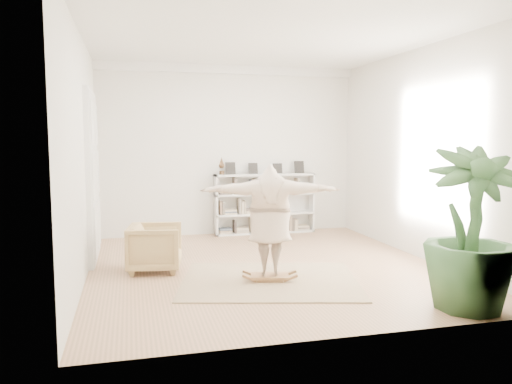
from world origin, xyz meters
TOP-DOWN VIEW (x-y plane):
  - floor at (0.00, 0.00)m, footprint 6.00×6.00m
  - room_shell at (0.00, 2.94)m, footprint 6.00×6.00m
  - doors at (-2.70, 1.30)m, footprint 0.09×1.78m
  - bookshelf at (0.74, 2.82)m, footprint 2.20×0.35m
  - armchair at (-1.73, 0.17)m, footprint 0.92×0.90m
  - rug at (-0.16, -0.83)m, footprint 2.91×2.55m
  - rocker_board at (-0.16, -0.83)m, footprint 0.60×0.45m
  - person at (-0.16, -0.83)m, footprint 2.03×0.99m
  - houseplant at (1.84, -2.55)m, footprint 1.32×1.32m

SIDE VIEW (x-z plane):
  - floor at x=0.00m, z-range 0.00..0.00m
  - rug at x=-0.16m, z-range 0.00..0.02m
  - rocker_board at x=-0.16m, z-range 0.01..0.13m
  - armchair at x=-1.73m, z-range 0.00..0.73m
  - bookshelf at x=0.74m, z-range -0.18..1.46m
  - person at x=-0.16m, z-range 0.14..1.73m
  - houseplant at x=1.84m, z-range 0.00..1.97m
  - doors at x=-2.70m, z-range -0.06..2.86m
  - room_shell at x=0.00m, z-range 0.51..6.51m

